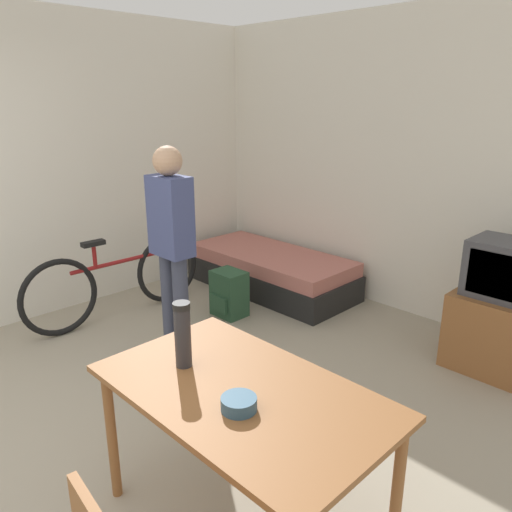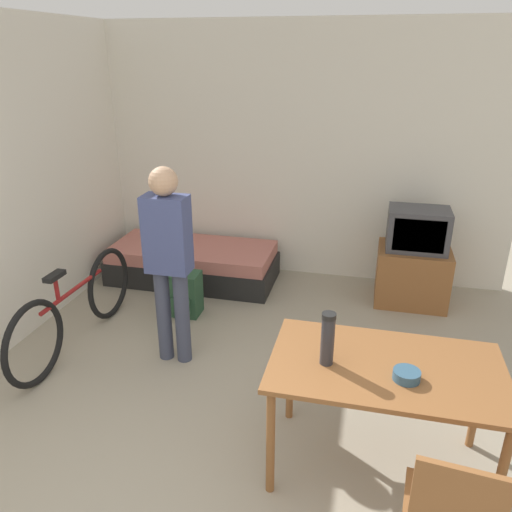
{
  "view_description": "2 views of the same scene",
  "coord_description": "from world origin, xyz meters",
  "views": [
    {
      "loc": [
        2.53,
        -0.15,
        1.95
      ],
      "look_at": [
        0.15,
        2.21,
        0.88
      ],
      "focal_mm": 35.0,
      "sensor_mm": 36.0,
      "label": 1
    },
    {
      "loc": [
        0.98,
        -1.34,
        2.39
      ],
      "look_at": [
        0.17,
        2.04,
        0.95
      ],
      "focal_mm": 35.0,
      "sensor_mm": 36.0,
      "label": 2
    }
  ],
  "objects": [
    {
      "name": "wall_back",
      "position": [
        0.0,
        3.97,
        1.35
      ],
      "size": [
        4.87,
        0.06,
        2.7
      ],
      "color": "silver",
      "rests_on": "ground_plane"
    },
    {
      "name": "wall_left",
      "position": [
        -1.96,
        1.97,
        1.35
      ],
      "size": [
        0.06,
        4.94,
        2.7
      ],
      "color": "silver",
      "rests_on": "ground_plane"
    },
    {
      "name": "daybed",
      "position": [
        -0.88,
        3.46,
        0.2
      ],
      "size": [
        1.82,
        0.81,
        0.4
      ],
      "color": "black",
      "rests_on": "ground_plane"
    },
    {
      "name": "tv",
      "position": [
        1.45,
        3.47,
        0.44
      ],
      "size": [
        0.7,
        0.54,
        0.99
      ],
      "color": "brown",
      "rests_on": "ground_plane"
    },
    {
      "name": "dining_table",
      "position": [
        1.15,
        1.13,
        0.66
      ],
      "size": [
        1.32,
        0.77,
        0.75
      ],
      "color": "brown",
      "rests_on": "ground_plane"
    },
    {
      "name": "bicycle",
      "position": [
        -1.39,
        1.95,
        0.35
      ],
      "size": [
        0.09,
        1.77,
        0.77
      ],
      "color": "black",
      "rests_on": "ground_plane"
    },
    {
      "name": "person_standing",
      "position": [
        -0.5,
        1.95,
        0.94
      ],
      "size": [
        0.34,
        0.22,
        1.62
      ],
      "color": "#3D4256",
      "rests_on": "ground_plane"
    },
    {
      "name": "thermos_flask",
      "position": [
        0.82,
        1.07,
        0.92
      ],
      "size": [
        0.08,
        0.08,
        0.32
      ],
      "color": "#2D2D33",
      "rests_on": "dining_table"
    },
    {
      "name": "mate_bowl",
      "position": [
        1.25,
        1.02,
        0.77
      ],
      "size": [
        0.15,
        0.15,
        0.05
      ],
      "color": "#335670",
      "rests_on": "dining_table"
    },
    {
      "name": "backpack",
      "position": [
        -0.69,
        2.69,
        0.21
      ],
      "size": [
        0.3,
        0.27,
        0.43
      ],
      "color": "#284C33",
      "rests_on": "ground_plane"
    }
  ]
}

